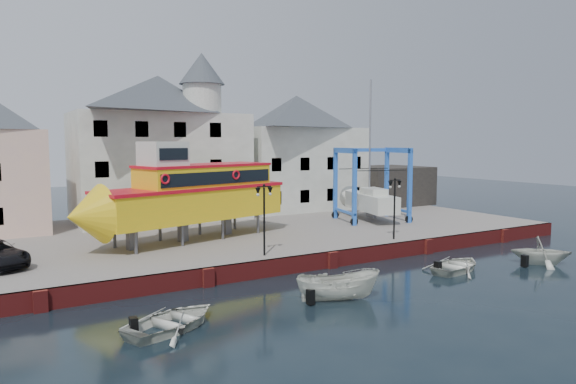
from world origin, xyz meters
TOP-DOWN VIEW (x-y plane):
  - ground at (0.00, 0.00)m, footprint 140.00×140.00m
  - hardstanding at (0.00, 11.00)m, footprint 44.00×22.00m
  - quay_wall at (-0.00, 0.10)m, footprint 44.00×0.47m
  - building_white_main at (-4.87, 18.39)m, footprint 14.00×8.30m
  - building_white_right at (9.00, 19.00)m, footprint 12.00×8.00m
  - shed_dark at (19.00, 17.00)m, footprint 8.00×7.00m
  - lamp_post_left at (-4.00, 1.20)m, footprint 1.12×0.32m
  - lamp_post_right at (6.00, 1.20)m, footprint 1.12×0.32m
  - tour_boat at (-6.68, 7.73)m, footprint 15.68×7.62m
  - travel_lift at (10.23, 9.24)m, footprint 6.37×8.07m
  - motorboat_a at (-3.40, -5.33)m, footprint 4.41×2.96m
  - motorboat_b at (6.05, -4.27)m, footprint 4.97×4.13m
  - motorboat_c at (11.88, -5.78)m, footprint 4.64×4.61m
  - motorboat_d at (-11.49, -5.04)m, footprint 5.34×4.73m

SIDE VIEW (x-z plane):
  - ground at x=0.00m, z-range 0.00..0.00m
  - motorboat_a at x=-3.40m, z-range -0.80..0.80m
  - motorboat_b at x=6.05m, z-range -0.45..0.45m
  - motorboat_c at x=11.88m, z-range -0.93..0.93m
  - motorboat_d at x=-11.49m, z-range -0.46..0.46m
  - hardstanding at x=0.00m, z-range 0.00..1.00m
  - quay_wall at x=0.00m, z-range 0.00..1.00m
  - travel_lift at x=10.23m, z-range -2.92..8.89m
  - shed_dark at x=19.00m, z-range 1.00..5.00m
  - tour_boat at x=-6.68m, z-range 0.81..7.46m
  - lamp_post_left at x=-4.00m, z-range 2.07..6.27m
  - lamp_post_right at x=6.00m, z-range 2.07..6.27m
  - building_white_right at x=9.00m, z-range 1.00..12.20m
  - building_white_main at x=-4.87m, z-range 0.34..14.34m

